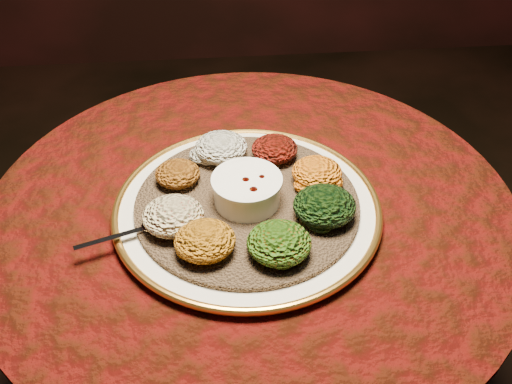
{
  "coord_description": "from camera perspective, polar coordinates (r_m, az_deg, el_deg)",
  "views": [
    {
      "loc": [
        -0.06,
        -0.77,
        1.41
      ],
      "look_at": [
        0.01,
        -0.0,
        0.76
      ],
      "focal_mm": 40.0,
      "sensor_mm": 36.0,
      "label": 1
    }
  ],
  "objects": [
    {
      "name": "table",
      "position": [
        1.16,
        -0.45,
        -7.67
      ],
      "size": [
        0.96,
        0.96,
        0.73
      ],
      "color": "black",
      "rests_on": "ground"
    },
    {
      "name": "platter",
      "position": [
        1.0,
        -0.89,
        -1.6
      ],
      "size": [
        0.47,
        0.47,
        0.02
      ],
      "rotation": [
        0.0,
        0.0,
        0.01
      ],
      "color": "white",
      "rests_on": "table"
    },
    {
      "name": "injera",
      "position": [
        0.99,
        -0.9,
        -1.14
      ],
      "size": [
        0.47,
        0.47,
        0.01
      ],
      "primitive_type": "cylinder",
      "rotation": [
        0.0,
        0.0,
        -0.23
      ],
      "color": "brown",
      "rests_on": "platter"
    },
    {
      "name": "stew_bowl",
      "position": [
        0.97,
        -0.92,
        0.37
      ],
      "size": [
        0.12,
        0.12,
        0.05
      ],
      "color": "white",
      "rests_on": "injera"
    },
    {
      "name": "spoon",
      "position": [
        0.95,
        -10.75,
        -3.47
      ],
      "size": [
        0.15,
        0.06,
        0.01
      ],
      "rotation": [
        0.0,
        0.0,
        -2.82
      ],
      "color": "silver",
      "rests_on": "injera"
    },
    {
      "name": "portion_ayib",
      "position": [
        1.07,
        -3.51,
        4.46
      ],
      "size": [
        0.1,
        0.09,
        0.05
      ],
      "primitive_type": "ellipsoid",
      "color": "silver",
      "rests_on": "injera"
    },
    {
      "name": "portion_kitfo",
      "position": [
        1.07,
        1.87,
        4.34
      ],
      "size": [
        0.09,
        0.08,
        0.04
      ],
      "primitive_type": "ellipsoid",
      "color": "black",
      "rests_on": "injera"
    },
    {
      "name": "portion_tikil",
      "position": [
        1.02,
        6.1,
        1.98
      ],
      "size": [
        0.09,
        0.09,
        0.04
      ],
      "primitive_type": "ellipsoid",
      "color": "#B2850E",
      "rests_on": "injera"
    },
    {
      "name": "portion_gomen",
      "position": [
        0.95,
        6.87,
        -1.37
      ],
      "size": [
        0.11,
        0.1,
        0.05
      ],
      "primitive_type": "ellipsoid",
      "color": "black",
      "rests_on": "injera"
    },
    {
      "name": "portion_mixveg",
      "position": [
        0.88,
        2.32,
        -5.11
      ],
      "size": [
        0.1,
        0.1,
        0.05
      ],
      "primitive_type": "ellipsoid",
      "color": "#903C09",
      "rests_on": "injera"
    },
    {
      "name": "portion_kik",
      "position": [
        0.89,
        -5.13,
        -4.86
      ],
      "size": [
        0.1,
        0.09,
        0.05
      ],
      "primitive_type": "ellipsoid",
      "color": "#C06E11",
      "rests_on": "injera"
    },
    {
      "name": "portion_timatim",
      "position": [
        0.93,
        -8.28,
        -2.38
      ],
      "size": [
        0.1,
        0.1,
        0.05
      ],
      "primitive_type": "ellipsoid",
      "color": "maroon",
      "rests_on": "injera"
    },
    {
      "name": "portion_shiro",
      "position": [
        1.03,
        -7.85,
        1.83
      ],
      "size": [
        0.08,
        0.08,
        0.04
      ],
      "primitive_type": "ellipsoid",
      "color": "brown",
      "rests_on": "injera"
    }
  ]
}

